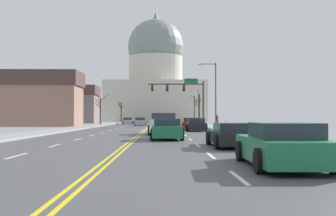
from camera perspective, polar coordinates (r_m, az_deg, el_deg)
The scene contains 22 objects.
ground at distance 43.84m, azimuth -3.18°, elevation -3.06°, with size 20.00×180.00×0.20m.
signal_gantry at distance 56.36m, azimuth 2.17°, elevation 2.34°, with size 7.91×0.41×6.66m.
street_lamp_right at distance 48.10m, azimuth 6.49°, elevation 2.70°, with size 2.18×0.24×7.72m.
capitol_building at distance 117.80m, azimuth -1.77°, elevation 4.12°, with size 28.36×21.48×32.46m.
sedan_near_00 at distance 51.45m, azimuth 3.22°, elevation -2.23°, with size 2.12×4.30×1.10m.
sedan_near_01 at distance 45.12m, azimuth 3.31°, elevation -2.27°, with size 2.22×4.72×1.29m.
sedan_near_02 at distance 39.42m, azimuth 4.01°, elevation -2.44°, with size 2.01×4.24×1.27m.
pickup_truck_near_03 at distance 32.12m, azimuth -0.63°, elevation -2.42°, with size 2.40×5.60×1.70m.
sedan_near_04 at distance 25.02m, azimuth -0.18°, elevation -3.07°, with size 2.02×4.67×1.29m.
sedan_near_05 at distance 18.95m, azimuth 9.26°, elevation -3.87°, with size 2.17×4.54×1.13m.
sedan_near_06 at distance 11.71m, azimuth 15.96°, elevation -5.26°, with size 2.16×4.60×1.24m.
sedan_oncoming_00 at distance 65.76m, azimuth -3.97°, elevation -1.95°, with size 2.13×4.76×1.26m.
sedan_oncoming_01 at distance 79.99m, azimuth -5.75°, elevation -1.84°, with size 2.16×4.30×1.23m.
flank_building_00 at distance 60.61m, azimuth -18.07°, elevation 1.27°, with size 12.34×6.82×7.89m.
flank_building_01 at distance 88.75m, azimuth -13.70°, elevation 0.52°, with size 11.67×7.62×8.06m.
flank_building_02 at distance 77.02m, azimuth -16.48°, elevation 1.11°, with size 9.72×6.92×8.91m.
bare_tree_00 at distance 85.01m, azimuth 3.81°, elevation -0.03°, with size 2.16×1.39×5.82m.
bare_tree_01 at distance 98.62m, azimuth -6.70°, elevation -0.41°, with size 1.78×1.36×4.85m.
bare_tree_02 at distance 70.93m, azimuth 4.46°, elevation -0.04°, with size 1.19×1.44×6.10m.
bare_tree_03 at distance 67.76m, azimuth -9.62°, elevation -0.24°, with size 2.25×1.33×5.20m.
pedestrian_00 at distance 48.46m, azimuth 6.96°, elevation -1.68°, with size 0.35×0.34×1.62m.
bicycle_parked at distance 41.08m, azimuth 8.18°, elevation -2.52°, with size 0.12×1.77×0.85m.
Camera 1 is at (1.71, -43.79, 1.41)m, focal length 42.77 mm.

